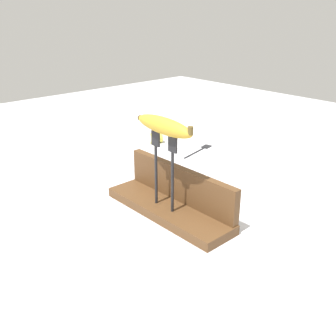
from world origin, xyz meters
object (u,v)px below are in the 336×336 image
at_px(fork_stand_center, 164,165).
at_px(fork_fallen_near, 201,149).
at_px(banana_chunk_near, 156,138).
at_px(banana_raised_center, 164,126).

bearing_deg(fork_stand_center, fork_fallen_near, 122.75).
bearing_deg(fork_stand_center, banana_chunk_near, 141.57).
distance_m(fork_stand_center, banana_raised_center, 0.09).
xyz_separation_m(fork_fallen_near, banana_chunk_near, (-0.17, -0.07, 0.02)).
xyz_separation_m(fork_stand_center, fork_fallen_near, (-0.27, 0.42, -0.13)).
bearing_deg(fork_stand_center, banana_raised_center, 177.63).
height_order(fork_fallen_near, banana_chunk_near, banana_chunk_near).
height_order(banana_raised_center, banana_chunk_near, banana_raised_center).
distance_m(banana_raised_center, fork_fallen_near, 0.55).
relative_size(banana_raised_center, fork_fallen_near, 1.15).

